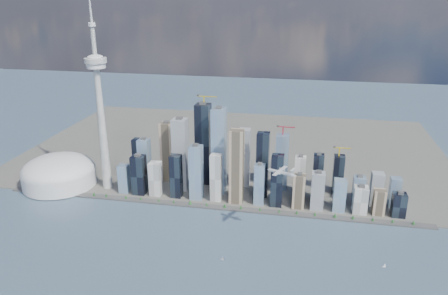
% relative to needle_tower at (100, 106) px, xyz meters
% --- Properties ---
extents(ground, '(4000.00, 4000.00, 0.00)m').
position_rel_needle_tower_xyz_m(ground, '(300.00, -310.00, -235.84)').
color(ground, '#314956').
rests_on(ground, ground).
extents(seawall, '(1100.00, 22.00, 4.00)m').
position_rel_needle_tower_xyz_m(seawall, '(300.00, -60.00, -233.84)').
color(seawall, '#383838').
rests_on(seawall, ground).
extents(land, '(1400.00, 900.00, 3.00)m').
position_rel_needle_tower_xyz_m(land, '(300.00, 390.00, -234.34)').
color(land, '#4C4C47').
rests_on(land, ground).
extents(shoreline_trees, '(960.53, 7.20, 8.80)m').
position_rel_needle_tower_xyz_m(shoreline_trees, '(300.00, -60.00, -227.06)').
color(shoreline_trees, '#3F2D1E').
rests_on(shoreline_trees, seawall).
extents(skyscraper_cluster, '(736.00, 142.00, 255.29)m').
position_rel_needle_tower_xyz_m(skyscraper_cluster, '(359.62, 26.82, -156.68)').
color(skyscraper_cluster, black).
rests_on(skyscraper_cluster, land).
extents(needle_tower, '(56.00, 56.00, 550.50)m').
position_rel_needle_tower_xyz_m(needle_tower, '(0.00, 0.00, 0.00)').
color(needle_tower, gray).
rests_on(needle_tower, land).
extents(dome_stadium, '(200.00, 200.00, 86.00)m').
position_rel_needle_tower_xyz_m(dome_stadium, '(-140.00, -10.00, -196.40)').
color(dome_stadium, silver).
rests_on(dome_stadium, land).
extents(airplane, '(64.13, 57.45, 16.22)m').
position_rel_needle_tower_xyz_m(airplane, '(489.07, -181.84, -72.22)').
color(airplane, silver).
rests_on(airplane, ground).
extents(sailboat_west, '(6.99, 4.39, 10.03)m').
position_rel_needle_tower_xyz_m(sailboat_west, '(382.22, -279.68, -232.62)').
color(sailboat_west, silver).
rests_on(sailboat_west, ground).
extents(sailboat_east, '(6.88, 2.04, 9.56)m').
position_rel_needle_tower_xyz_m(sailboat_east, '(705.76, -242.85, -232.77)').
color(sailboat_east, silver).
rests_on(sailboat_east, ground).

